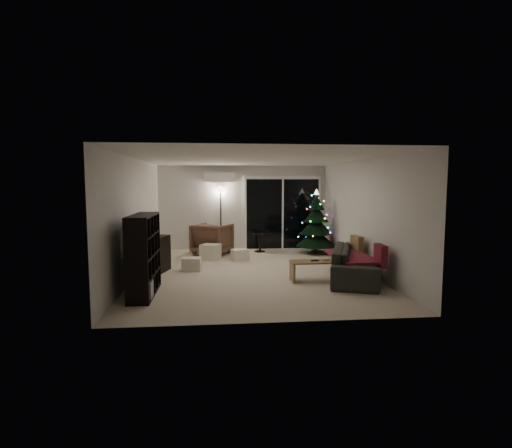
{
  "coord_description": "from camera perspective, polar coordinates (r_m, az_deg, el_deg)",
  "views": [
    {
      "loc": [
        -0.79,
        -8.69,
        1.96
      ],
      "look_at": [
        0.1,
        0.3,
        1.05
      ],
      "focal_mm": 28.0,
      "sensor_mm": 36.0,
      "label": 1
    }
  ],
  "objects": [
    {
      "name": "room",
      "position": [
        10.3,
        1.32,
        0.49
      ],
      "size": [
        6.5,
        7.51,
        2.6
      ],
      "color": "beige",
      "rests_on": "ground"
    },
    {
      "name": "bookshelf",
      "position": [
        7.35,
        -17.07,
        -4.26
      ],
      "size": [
        0.74,
        1.47,
        1.43
      ],
      "primitive_type": null,
      "rotation": [
        0.0,
        0.0,
        -0.28
      ],
      "color": "black",
      "rests_on": "floor"
    },
    {
      "name": "media_cabinet",
      "position": [
        8.95,
        -15.0,
        -4.49
      ],
      "size": [
        0.8,
        1.36,
        0.8
      ],
      "primitive_type": "cube",
      "rotation": [
        0.0,
        0.0,
        -0.26
      ],
      "color": "black",
      "rests_on": "floor"
    },
    {
      "name": "stereo",
      "position": [
        8.88,
        -15.08,
        -1.41
      ],
      "size": [
        0.4,
        0.48,
        0.17
      ],
      "primitive_type": "cube",
      "color": "black",
      "rests_on": "media_cabinet"
    },
    {
      "name": "armchair",
      "position": [
        11.21,
        -6.27,
        -2.11
      ],
      "size": [
        1.26,
        1.27,
        0.87
      ],
      "primitive_type": "imported",
      "rotation": [
        0.0,
        0.0,
        2.67
      ],
      "color": "#413527",
      "rests_on": "floor"
    },
    {
      "name": "ottoman",
      "position": [
        10.47,
        -6.52,
        -3.97
      ],
      "size": [
        0.58,
        0.58,
        0.4
      ],
      "primitive_type": "cube",
      "rotation": [
        0.0,
        0.0,
        -0.42
      ],
      "color": "beige",
      "rests_on": "floor"
    },
    {
      "name": "cardboard_box_a",
      "position": [
        9.18,
        -9.19,
        -5.7
      ],
      "size": [
        0.44,
        0.35,
        0.3
      ],
      "primitive_type": "cube",
      "rotation": [
        0.0,
        0.0,
        -0.07
      ],
      "color": "beige",
      "rests_on": "floor"
    },
    {
      "name": "cardboard_box_b",
      "position": [
        10.28,
        -2.31,
        -4.43
      ],
      "size": [
        0.48,
        0.41,
        0.29
      ],
      "primitive_type": "cube",
      "rotation": [
        0.0,
        0.0,
        0.27
      ],
      "color": "beige",
      "rests_on": "floor"
    },
    {
      "name": "side_table",
      "position": [
        11.56,
        0.58,
        -2.7
      ],
      "size": [
        0.54,
        0.54,
        0.52
      ],
      "primitive_type": "cylinder",
      "rotation": [
        0.0,
        0.0,
        0.36
      ],
      "color": "black",
      "rests_on": "floor"
    },
    {
      "name": "floor_lamp",
      "position": [
        11.9,
        -5.05,
        0.72
      ],
      "size": [
        0.29,
        0.29,
        1.84
      ],
      "primitive_type": "cylinder",
      "color": "black",
      "rests_on": "floor"
    },
    {
      "name": "sofa",
      "position": [
        8.5,
        14.05,
        -5.47
      ],
      "size": [
        1.6,
        2.43,
        0.66
      ],
      "primitive_type": "imported",
      "rotation": [
        0.0,
        0.0,
        1.22
      ],
      "color": "black",
      "rests_on": "floor"
    },
    {
      "name": "sofa_throw",
      "position": [
        8.44,
        13.43,
        -4.51
      ],
      "size": [
        0.71,
        1.63,
        0.05
      ],
      "primitive_type": "cube",
      "color": "maroon",
      "rests_on": "sofa"
    },
    {
      "name": "cushion_a",
      "position": [
        9.14,
        14.2,
        -2.99
      ],
      "size": [
        0.17,
        0.45,
        0.44
      ],
      "primitive_type": "cube",
      "rotation": [
        0.0,
        0.0,
        0.09
      ],
      "color": "olive",
      "rests_on": "sofa"
    },
    {
      "name": "cushion_b",
      "position": [
        7.94,
        17.38,
        -4.38
      ],
      "size": [
        0.16,
        0.44,
        0.44
      ],
      "primitive_type": "cube",
      "rotation": [
        0.0,
        0.0,
        -0.07
      ],
      "color": "maroon",
      "rests_on": "sofa"
    },
    {
      "name": "coffee_table",
      "position": [
        8.28,
        9.38,
        -6.59
      ],
      "size": [
        1.28,
        0.45,
        0.4
      ],
      "primitive_type": null,
      "rotation": [
        0.0,
        0.0,
        0.01
      ],
      "color": "brown",
      "rests_on": "floor"
    },
    {
      "name": "remote_a",
      "position": [
        8.2,
        8.39,
        -5.17
      ],
      "size": [
        0.16,
        0.05,
        0.02
      ],
      "primitive_type": "cube",
      "color": "black",
      "rests_on": "coffee_table"
    },
    {
      "name": "remote_b",
      "position": [
        8.31,
        9.99,
        -5.05
      ],
      "size": [
        0.15,
        0.09,
        0.02
      ],
      "primitive_type": "cube",
      "rotation": [
        0.0,
        0.0,
        0.35
      ],
      "color": "slate",
      "rests_on": "coffee_table"
    },
    {
      "name": "christmas_tree",
      "position": [
        11.36,
        8.58,
        0.37
      ],
      "size": [
        1.16,
        1.16,
        1.82
      ],
      "primitive_type": "cone",
      "rotation": [
        0.0,
        0.0,
        -0.03
      ],
      "color": "black",
      "rests_on": "floor"
    }
  ]
}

